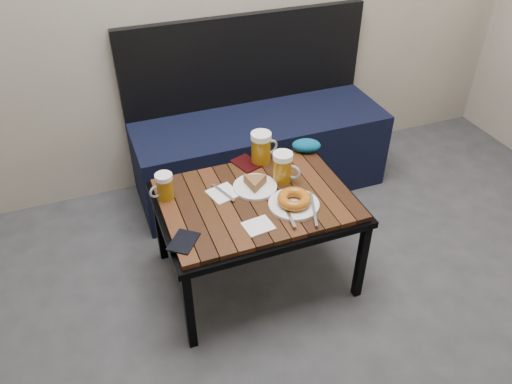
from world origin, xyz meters
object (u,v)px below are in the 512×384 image
object	(u,v)px
cafe_table	(256,205)
plate_pie	(255,184)
beer_mug_right	(283,167)
passport_navy	(184,242)
plate_bagel	(294,201)
passport_burgundy	(246,163)
knit_pouch	(306,145)
bench	(258,144)
beer_mug_left	(164,186)
beer_mug_centre	(262,147)

from	to	relation	value
cafe_table	plate_pie	distance (m)	0.09
beer_mug_right	plate_pie	bearing A→B (deg)	-131.78
cafe_table	passport_navy	distance (m)	0.40
cafe_table	plate_bagel	size ratio (longest dim) A/B	3.05
passport_burgundy	knit_pouch	xyz separation A→B (m)	(0.31, 0.01, 0.03)
passport_burgundy	knit_pouch	world-z (taller)	knit_pouch
bench	passport_burgundy	distance (m)	0.54
beer_mug_left	plate_pie	distance (m)	0.39
bench	beer_mug_right	bearing A→B (deg)	-101.38
plate_pie	passport_burgundy	xyz separation A→B (m)	(0.03, 0.19, -0.02)
bench	beer_mug_left	xyz separation A→B (m)	(-0.64, -0.57, 0.26)
plate_pie	passport_burgundy	bearing A→B (deg)	81.35
beer_mug_right	plate_pie	world-z (taller)	beer_mug_right
passport_burgundy	beer_mug_left	bearing A→B (deg)	177.29
beer_mug_right	plate_bagel	xyz separation A→B (m)	(-0.03, -0.19, -0.05)
beer_mug_left	passport_burgundy	size ratio (longest dim) A/B	0.89
plate_pie	passport_navy	bearing A→B (deg)	-149.07
passport_burgundy	passport_navy	bearing A→B (deg)	-153.14
bench	passport_navy	world-z (taller)	bench
beer_mug_left	passport_navy	distance (m)	0.31
passport_burgundy	knit_pouch	size ratio (longest dim) A/B	0.96
beer_mug_left	passport_navy	size ratio (longest dim) A/B	0.94
bench	plate_bagel	world-z (taller)	bench
bench	knit_pouch	bearing A→B (deg)	-79.91
beer_mug_centre	passport_burgundy	distance (m)	0.10
bench	passport_burgundy	bearing A→B (deg)	-117.60
beer_mug_right	passport_burgundy	world-z (taller)	beer_mug_right
beer_mug_centre	passport_navy	xyz separation A→B (m)	(-0.48, -0.42, -0.07)
beer_mug_centre	passport_navy	distance (m)	0.64
plate_bagel	passport_navy	bearing A→B (deg)	-173.86
passport_navy	knit_pouch	world-z (taller)	knit_pouch
beer_mug_left	knit_pouch	distance (m)	0.73
beer_mug_left	plate_pie	bearing A→B (deg)	156.31
beer_mug_centre	bench	bearing A→B (deg)	59.36
beer_mug_right	plate_bagel	size ratio (longest dim) A/B	0.51
passport_navy	bench	bearing A→B (deg)	91.72
plate_bagel	passport_navy	world-z (taller)	plate_bagel
beer_mug_right	passport_navy	world-z (taller)	beer_mug_right
beer_mug_left	beer_mug_centre	world-z (taller)	beer_mug_centre
passport_navy	passport_burgundy	xyz separation A→B (m)	(0.41, 0.42, 0.00)
cafe_table	beer_mug_centre	world-z (taller)	beer_mug_centre
knit_pouch	passport_navy	bearing A→B (deg)	-149.48
bench	passport_navy	size ratio (longest dim) A/B	11.09
passport_navy	knit_pouch	bearing A→B (deg)	68.80
beer_mug_centre	plate_bagel	xyz separation A→B (m)	(0.00, -0.36, -0.05)
bench	beer_mug_left	bearing A→B (deg)	-138.72
beer_mug_centre	passport_burgundy	world-z (taller)	beer_mug_centre
cafe_table	plate_bagel	distance (m)	0.18
cafe_table	passport_burgundy	xyz separation A→B (m)	(0.05, 0.25, 0.05)
plate_pie	plate_bagel	world-z (taller)	plate_bagel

